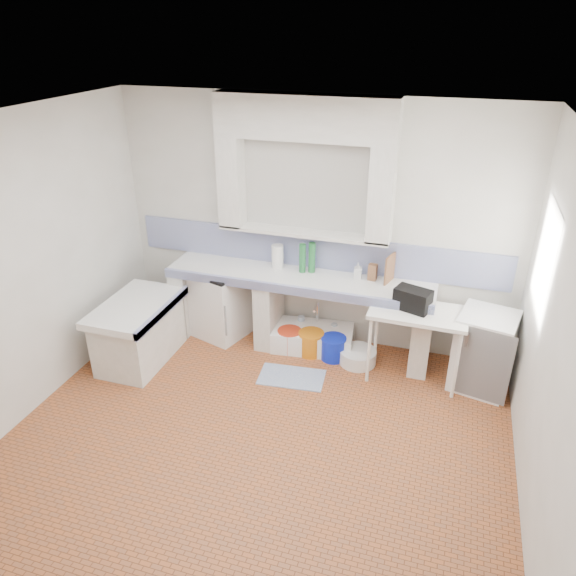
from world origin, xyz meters
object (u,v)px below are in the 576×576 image
(sink, at_px, (313,339))
(side_table, at_px, (415,345))
(fridge, at_px, (483,351))
(stove, at_px, (221,303))

(sink, bearing_deg, side_table, -18.75)
(sink, bearing_deg, fridge, -12.06)
(stove, distance_m, side_table, 2.32)
(stove, height_order, sink, stove)
(stove, height_order, side_table, stove)
(stove, relative_size, sink, 0.89)
(side_table, bearing_deg, stove, 175.35)
(stove, distance_m, fridge, 2.99)
(stove, relative_size, fridge, 0.97)
(sink, relative_size, fridge, 1.10)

